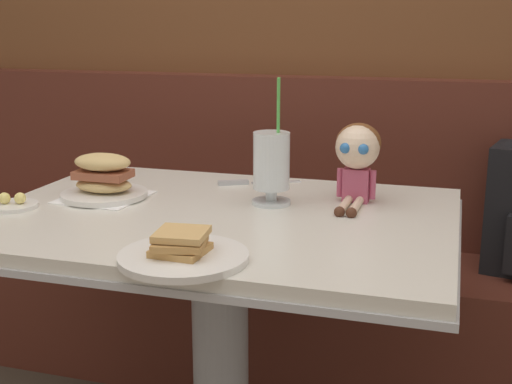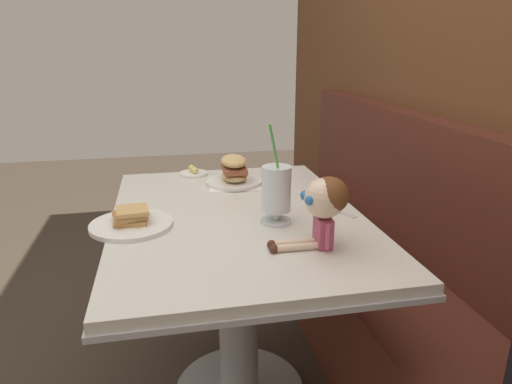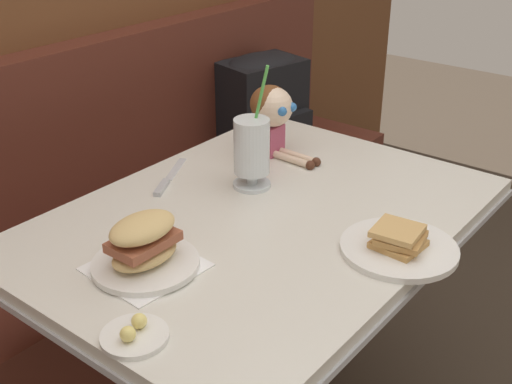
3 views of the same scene
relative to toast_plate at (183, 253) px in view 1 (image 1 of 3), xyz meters
The scene contains 9 objects.
wood_panel_wall 1.28m from the toast_plate, 92.29° to the left, with size 4.40×0.08×2.40m, color brown.
booth_bench 1.05m from the toast_plate, 92.86° to the left, with size 2.60×0.48×1.00m.
diner_table 0.40m from the toast_plate, 98.22° to the left, with size 1.11×0.81×0.74m.
toast_plate is the anchor object (origin of this frame).
milkshake_glass 0.45m from the toast_plate, 83.20° to the left, with size 0.10×0.10×0.31m.
sandwich_plate 0.53m from the toast_plate, 135.07° to the left, with size 0.22×0.22×0.12m.
butter_saucer 0.59m from the toast_plate, 157.41° to the left, with size 0.12×0.12×0.04m.
butter_knife 0.63m from the toast_plate, 96.74° to the left, with size 0.22×0.13×0.01m.
seated_doll 0.59m from the toast_plate, 64.48° to the left, with size 0.11×0.22×0.20m.
Camera 1 is at (0.53, -1.27, 1.18)m, focal length 47.36 mm.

